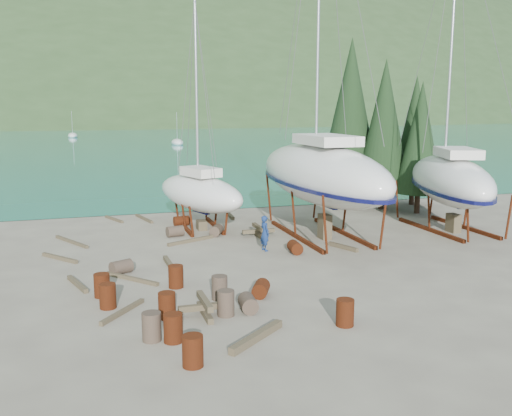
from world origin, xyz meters
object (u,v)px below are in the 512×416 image
object	(u,v)px
large_sailboat_near	(321,173)
worker	(265,233)
large_sailboat_far	(450,179)
small_sailboat_shore	(200,192)

from	to	relation	value
large_sailboat_near	worker	distance (m)	5.06
large_sailboat_far	worker	size ratio (longest dim) A/B	10.22
large_sailboat_far	small_sailboat_shore	world-z (taller)	large_sailboat_far
large_sailboat_near	small_sailboat_shore	world-z (taller)	large_sailboat_near
large_sailboat_far	small_sailboat_shore	size ratio (longest dim) A/B	1.40
large_sailboat_near	small_sailboat_shore	size ratio (longest dim) A/B	1.68
large_sailboat_far	small_sailboat_shore	xyz separation A→B (m)	(-13.29, 4.63, -0.81)
small_sailboat_shore	worker	size ratio (longest dim) A/B	7.32
large_sailboat_near	worker	xyz separation A→B (m)	(-3.82, -2.11, -2.56)
small_sailboat_shore	worker	bearing A→B (deg)	-90.97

